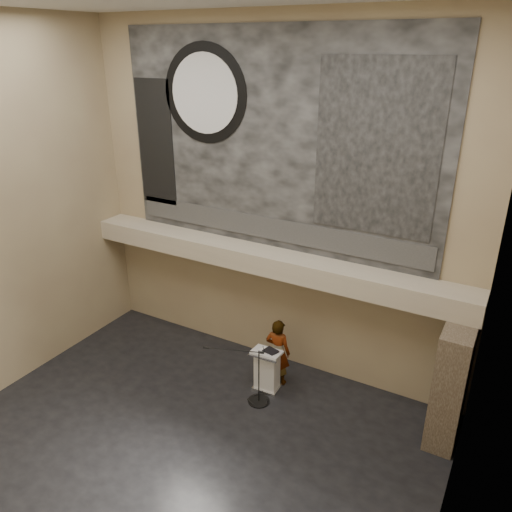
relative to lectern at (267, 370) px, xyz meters
The scene contains 18 objects.
floor 2.77m from the lectern, 103.22° to the right, with size 10.00×10.00×0.00m, color black.
wall_back 3.99m from the lectern, 114.49° to the left, with size 10.00×0.02×8.50m, color #887256.
wall_right 6.31m from the lectern, 31.07° to the right, with size 0.02×8.00×8.50m, color #887256.
soffit 2.66m from the lectern, 122.82° to the left, with size 10.00×0.80×0.50m, color tan.
sprinkler_left 3.20m from the lectern, 157.68° to the left, with size 0.04×0.04×0.06m, color #B2893D.
sprinkler_right 2.64m from the lectern, 35.45° to the left, with size 0.04×0.04×0.06m, color #B2893D.
banner 5.35m from the lectern, 114.97° to the left, with size 8.00×0.05×5.00m, color black.
banner_text_strip 3.41m from the lectern, 115.65° to the left, with size 7.76×0.02×0.55m, color #2F2F2F.
banner_clock_rim 6.73m from the lectern, 151.92° to the left, with size 2.30×2.30×0.02m, color black.
banner_clock_face 6.73m from the lectern, 152.29° to the left, with size 1.84×1.84×0.02m, color silver.
banner_building_print 5.69m from the lectern, 35.96° to the left, with size 2.60×0.02×3.60m, color black.
banner_brick_print 6.43m from the lectern, 162.19° to the left, with size 1.10×0.02×3.20m, color black.
stone_pier 4.14m from the lectern, ahead, with size 0.60×1.40×2.70m, color #3F3327.
lectern is the anchor object (origin of this frame).
binder 0.57m from the lectern, ahead, with size 0.32×0.26×0.04m, color black.
papers 0.56m from the lectern, 164.04° to the right, with size 0.21×0.29×0.01m, color silver.
speaker_person 0.51m from the lectern, 76.81° to the left, with size 0.64×0.42×1.75m, color beige.
mic_stand 0.62m from the lectern, 88.88° to the right, with size 1.47×0.72×1.41m.
Camera 1 is at (5.27, -6.16, 7.79)m, focal length 35.00 mm.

